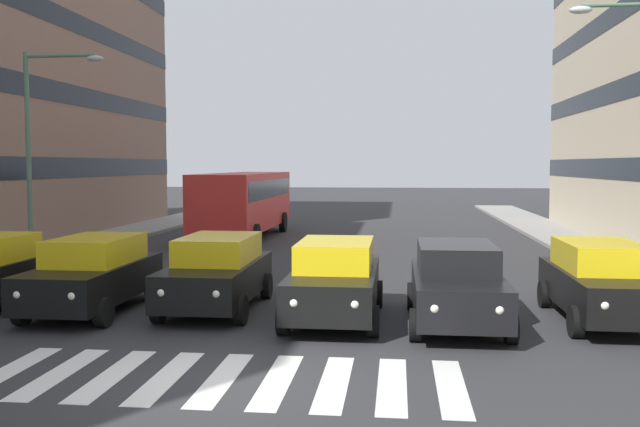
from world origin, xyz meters
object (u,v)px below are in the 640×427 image
Objects in this scene: car_2 at (335,279)px; bus_behind_traffic at (245,198)px; car_4 at (93,273)px; car_1 at (456,283)px; car_3 at (217,272)px; street_lamp_right at (41,134)px; car_0 at (602,281)px.

car_2 is 17.02m from bus_behind_traffic.
car_2 and car_4 have the same top height.
car_1 is 1.00× the size of car_3.
car_1 is at bearing 151.72° from street_lamp_right.
car_0 is 3.21m from car_1.
car_4 is 0.42× the size of bus_behind_traffic.
car_0 is at bearing 158.47° from street_lamp_right.
street_lamp_right is at bearing -21.53° from car_0.
car_0 is 5.77m from car_2.
car_1 is 8.25m from car_4.
car_2 is 0.64× the size of street_lamp_right.
car_3 and car_4 have the same top height.
bus_behind_traffic is (2.79, -15.30, 0.97)m from car_3.
street_lamp_right is (10.43, -6.80, 3.51)m from car_2.
bus_behind_traffic reaches higher than car_2.
bus_behind_traffic is at bearing -53.90° from car_0.
car_3 is 15.59m from bus_behind_traffic.
car_3 is at bearing -169.04° from car_4.
car_2 is 12.93m from street_lamp_right.
car_2 is at bearing 4.17° from car_0.
street_lamp_right is at bearing -33.12° from car_2.
car_1 is 0.42× the size of bus_behind_traffic.
car_0 is at bearing -168.67° from car_1.
car_2 is 0.42× the size of bus_behind_traffic.
car_3 is (2.84, -0.72, 0.00)m from car_2.
bus_behind_traffic is at bearing -63.10° from car_1.
car_2 is at bearing 165.73° from car_3.
car_2 is (5.75, 0.42, 0.00)m from car_0.
car_0 is 19.34m from bus_behind_traffic.
street_lamp_right is (4.80, 9.22, 2.54)m from bus_behind_traffic.
car_0 and car_1 have the same top height.
car_1 is at bearing 175.37° from car_2.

